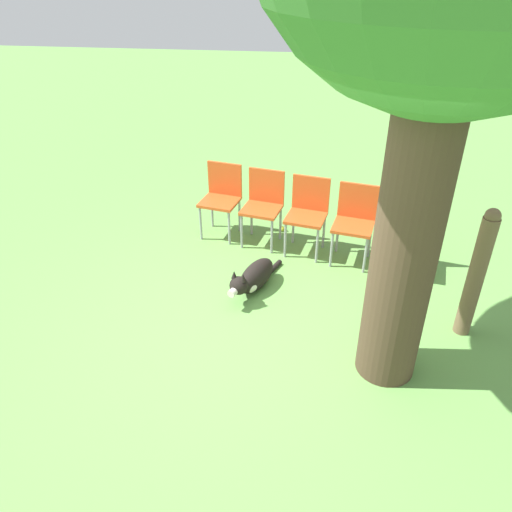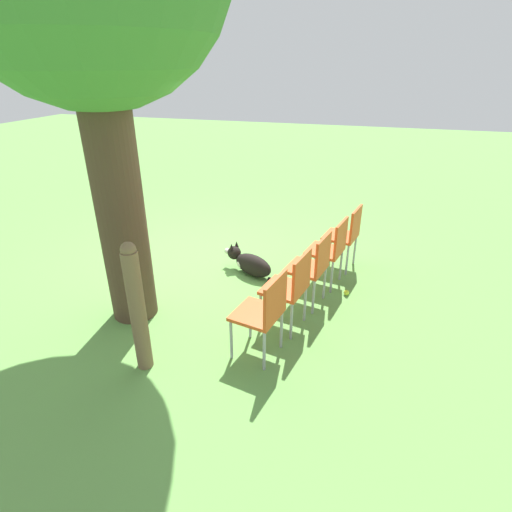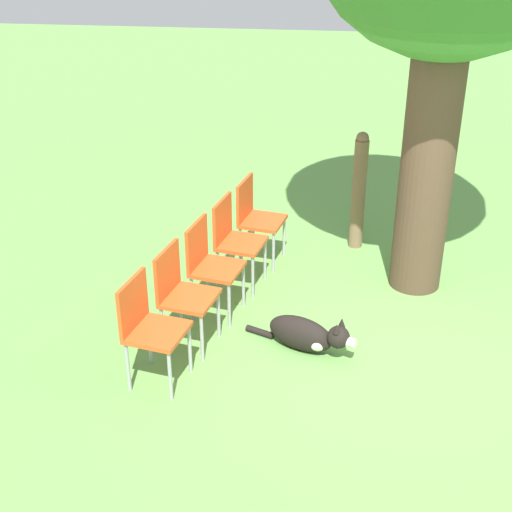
{
  "view_description": "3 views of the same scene",
  "coord_description": "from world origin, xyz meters",
  "px_view_note": "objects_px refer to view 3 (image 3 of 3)",
  "views": [
    {
      "loc": [
        3.54,
        0.45,
        3.14
      ],
      "look_at": [
        -0.71,
        -0.1,
        0.48
      ],
      "focal_mm": 35.0,
      "sensor_mm": 36.0,
      "label": 1
    },
    {
      "loc": [
        -2.26,
        4.52,
        2.65
      ],
      "look_at": [
        -1.06,
        0.48,
        0.59
      ],
      "focal_mm": 28.0,
      "sensor_mm": 36.0,
      "label": 2
    },
    {
      "loc": [
        -0.59,
        -5.21,
        3.56
      ],
      "look_at": [
        -1.3,
        0.46,
        0.57
      ],
      "focal_mm": 50.0,
      "sensor_mm": 36.0,
      "label": 3
    }
  ],
  "objects_px": {
    "red_chair_4": "(255,214)",
    "red_chair_1": "(181,290)",
    "fence_post": "(359,190)",
    "red_chair_0": "(148,323)",
    "red_chair_2": "(209,261)",
    "dog": "(307,335)",
    "red_chair_3": "(234,236)",
    "tennis_ball": "(160,324)"
  },
  "relations": [
    {
      "from": "red_chair_2",
      "to": "red_chair_3",
      "type": "height_order",
      "value": "same"
    },
    {
      "from": "fence_post",
      "to": "red_chair_0",
      "type": "distance_m",
      "value": 3.09
    },
    {
      "from": "tennis_ball",
      "to": "red_chair_1",
      "type": "bearing_deg",
      "value": -39.39
    },
    {
      "from": "dog",
      "to": "red_chair_3",
      "type": "bearing_deg",
      "value": 150.18
    },
    {
      "from": "fence_post",
      "to": "red_chair_4",
      "type": "relative_size",
      "value": 1.45
    },
    {
      "from": "fence_post",
      "to": "tennis_ball",
      "type": "xyz_separation_m",
      "value": [
        -1.75,
        -1.87,
        -0.63
      ]
    },
    {
      "from": "red_chair_1",
      "to": "tennis_ball",
      "type": "bearing_deg",
      "value": 152.15
    },
    {
      "from": "red_chair_1",
      "to": "red_chair_4",
      "type": "relative_size",
      "value": 1.0
    },
    {
      "from": "red_chair_1",
      "to": "red_chair_2",
      "type": "bearing_deg",
      "value": 86.54
    },
    {
      "from": "tennis_ball",
      "to": "dog",
      "type": "bearing_deg",
      "value": -8.37
    },
    {
      "from": "dog",
      "to": "red_chair_1",
      "type": "bearing_deg",
      "value": -155.79
    },
    {
      "from": "red_chair_1",
      "to": "red_chair_4",
      "type": "distance_m",
      "value": 1.67
    },
    {
      "from": "red_chair_0",
      "to": "tennis_ball",
      "type": "xyz_separation_m",
      "value": [
        -0.12,
        0.75,
        -0.5
      ]
    },
    {
      "from": "red_chair_3",
      "to": "dog",
      "type": "bearing_deg",
      "value": -41.59
    },
    {
      "from": "dog",
      "to": "red_chair_1",
      "type": "xyz_separation_m",
      "value": [
        -1.08,
        -0.02,
        0.37
      ]
    },
    {
      "from": "tennis_ball",
      "to": "fence_post",
      "type": "bearing_deg",
      "value": 46.91
    },
    {
      "from": "red_chair_4",
      "to": "red_chair_1",
      "type": "bearing_deg",
      "value": -93.46
    },
    {
      "from": "red_chair_1",
      "to": "red_chair_4",
      "type": "height_order",
      "value": "same"
    },
    {
      "from": "tennis_ball",
      "to": "red_chair_0",
      "type": "bearing_deg",
      "value": -81.13
    },
    {
      "from": "dog",
      "to": "red_chair_2",
      "type": "bearing_deg",
      "value": 174.27
    },
    {
      "from": "red_chair_0",
      "to": "red_chair_1",
      "type": "height_order",
      "value": "same"
    },
    {
      "from": "dog",
      "to": "red_chair_0",
      "type": "distance_m",
      "value": 1.39
    },
    {
      "from": "red_chair_0",
      "to": "red_chair_2",
      "type": "height_order",
      "value": "same"
    },
    {
      "from": "fence_post",
      "to": "red_chair_0",
      "type": "xyz_separation_m",
      "value": [
        -1.63,
        -2.62,
        -0.13
      ]
    },
    {
      "from": "red_chair_2",
      "to": "red_chair_3",
      "type": "distance_m",
      "value": 0.56
    },
    {
      "from": "red_chair_1",
      "to": "red_chair_3",
      "type": "distance_m",
      "value": 1.11
    },
    {
      "from": "dog",
      "to": "red_chair_1",
      "type": "distance_m",
      "value": 1.14
    },
    {
      "from": "red_chair_0",
      "to": "red_chair_4",
      "type": "height_order",
      "value": "same"
    },
    {
      "from": "dog",
      "to": "red_chair_0",
      "type": "relative_size",
      "value": 1.09
    },
    {
      "from": "red_chair_2",
      "to": "dog",
      "type": "bearing_deg",
      "value": -17.51
    },
    {
      "from": "red_chair_3",
      "to": "red_chair_4",
      "type": "bearing_deg",
      "value": 86.54
    },
    {
      "from": "red_chair_1",
      "to": "tennis_ball",
      "type": "distance_m",
      "value": 0.6
    },
    {
      "from": "dog",
      "to": "tennis_ball",
      "type": "relative_size",
      "value": 14.45
    },
    {
      "from": "red_chair_3",
      "to": "red_chair_4",
      "type": "height_order",
      "value": "same"
    },
    {
      "from": "red_chair_4",
      "to": "tennis_ball",
      "type": "distance_m",
      "value": 1.64
    },
    {
      "from": "red_chair_2",
      "to": "red_chair_4",
      "type": "distance_m",
      "value": 1.11
    },
    {
      "from": "red_chair_3",
      "to": "red_chair_0",
      "type": "bearing_deg",
      "value": -93.46
    },
    {
      "from": "fence_post",
      "to": "red_chair_0",
      "type": "relative_size",
      "value": 1.45
    },
    {
      "from": "red_chair_1",
      "to": "red_chair_0",
      "type": "bearing_deg",
      "value": -93.46
    },
    {
      "from": "dog",
      "to": "red_chair_4",
      "type": "relative_size",
      "value": 1.09
    },
    {
      "from": "dog",
      "to": "red_chair_0",
      "type": "bearing_deg",
      "value": -132.35
    },
    {
      "from": "red_chair_0",
      "to": "red_chair_4",
      "type": "xyz_separation_m",
      "value": [
        0.57,
        2.15,
        0.0
      ]
    }
  ]
}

